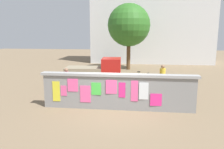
# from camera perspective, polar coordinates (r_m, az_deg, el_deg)

# --- Properties ---
(ground) EXTENTS (60.00, 60.00, 0.00)m
(ground) POSITION_cam_1_polar(r_m,az_deg,el_deg) (18.10, 3.97, -0.48)
(ground) COLOR #7A664C
(poster_wall) EXTENTS (7.08, 0.42, 1.66)m
(poster_wall) POSITION_cam_1_polar(r_m,az_deg,el_deg) (10.13, 1.43, -4.28)
(poster_wall) COLOR gray
(poster_wall) RESTS_ON ground
(auto_rickshaw_truck) EXTENTS (3.69, 1.74, 1.85)m
(auto_rickshaw_truck) POSITION_cam_1_polar(r_m,az_deg,el_deg) (14.67, -4.03, 0.51)
(auto_rickshaw_truck) COLOR black
(auto_rickshaw_truck) RESTS_ON ground
(motorcycle) EXTENTS (1.88, 0.64, 0.87)m
(motorcycle) POSITION_cam_1_polar(r_m,az_deg,el_deg) (11.79, 12.76, -4.38)
(motorcycle) COLOR black
(motorcycle) RESTS_ON ground
(bicycle_near) EXTENTS (1.68, 0.53, 0.95)m
(bicycle_near) POSITION_cam_1_polar(r_m,az_deg,el_deg) (14.90, 7.39, -1.49)
(bicycle_near) COLOR black
(bicycle_near) RESTS_ON ground
(person_walking) EXTENTS (0.41, 0.41, 1.62)m
(person_walking) POSITION_cam_1_polar(r_m,az_deg,el_deg) (13.51, 12.79, -0.22)
(person_walking) COLOR #BF6626
(person_walking) RESTS_ON ground
(person_bystander) EXTENTS (0.35, 0.35, 1.62)m
(person_bystander) POSITION_cam_1_polar(r_m,az_deg,el_deg) (12.21, -11.57, -1.30)
(person_bystander) COLOR yellow
(person_bystander) RESTS_ON ground
(tree_roadside) EXTENTS (3.98, 3.98, 6.18)m
(tree_roadside) POSITION_cam_1_polar(r_m,az_deg,el_deg) (21.34, 4.33, 12.46)
(tree_roadside) COLOR brown
(tree_roadside) RESTS_ON ground
(building_background) EXTENTS (14.12, 4.84, 9.11)m
(building_background) POSITION_cam_1_polar(r_m,az_deg,el_deg) (27.47, 10.01, 12.72)
(building_background) COLOR silver
(building_background) RESTS_ON ground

